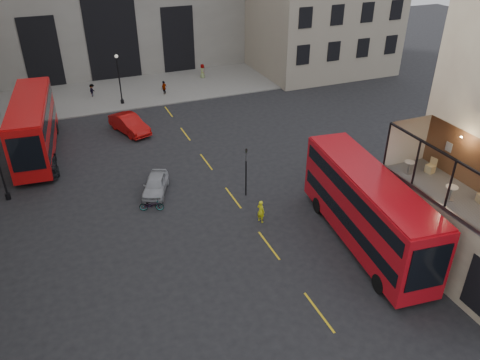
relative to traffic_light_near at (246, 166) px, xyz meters
name	(u,v)px	position (x,y,z in m)	size (l,w,h in m)	color
ground	(351,301)	(1.00, -12.00, -2.42)	(140.00, 140.00, 0.00)	black
host_frontage	(456,239)	(7.50, -12.00, -0.17)	(3.00, 11.00, 4.50)	#B9AD8B
cafe_floor	(466,204)	(7.50, -12.00, 2.12)	(3.00, 10.00, 0.10)	slate
pavement_far	(116,92)	(-5.00, 26.00, -2.36)	(40.00, 12.00, 0.12)	slate
traffic_light_near	(246,166)	(0.00, 0.00, 0.00)	(0.16, 0.20, 3.80)	black
traffic_light_far	(28,115)	(-14.00, 16.00, 0.00)	(0.16, 0.20, 3.80)	black
street_lamp_a	(0,170)	(-16.00, 6.00, -0.03)	(0.36, 0.36, 5.33)	black
street_lamp_b	(120,83)	(-5.00, 22.00, -0.03)	(0.36, 0.36, 5.33)	black
bus_near	(367,206)	(4.50, -7.87, 0.27)	(4.10, 12.24, 4.79)	#B00C15
bus_far	(33,124)	(-13.64, 12.90, 0.29)	(3.87, 12.31, 4.83)	#BB0D0E
car_a	(155,185)	(-5.95, 2.88, -1.77)	(1.56, 3.87, 1.32)	#9FA1A7
car_b	(129,124)	(-5.64, 14.39, -1.60)	(1.74, 4.99, 1.64)	#AC0C0A
car_c	(44,162)	(-13.35, 9.58, -1.70)	(2.04, 5.02, 1.46)	black
bicycle	(151,205)	(-6.79, 0.63, -1.98)	(0.59, 1.68, 0.88)	gray
cyclist	(261,211)	(-0.39, -3.44, -1.62)	(0.59, 0.39, 1.61)	yellow
pedestrian_a	(21,111)	(-14.96, 21.82, -1.65)	(0.76, 0.59, 1.55)	gray
pedestrian_b	(92,91)	(-7.63, 25.37, -1.66)	(0.99, 0.57, 1.53)	gray
pedestrian_c	(164,88)	(-0.10, 23.13, -1.62)	(0.95, 0.39, 1.61)	gray
pedestrian_d	(202,71)	(5.77, 27.22, -1.55)	(0.86, 0.56, 1.76)	gray
pedestrian_e	(16,163)	(-15.36, 9.96, -1.54)	(0.65, 0.42, 1.77)	gray
cafe_table_mid	(451,191)	(6.95, -11.36, 2.71)	(0.64, 0.64, 0.80)	white
cafe_table_far	(409,165)	(6.86, -8.16, 2.67)	(0.60, 0.60, 0.75)	silver
cafe_chair_d	(430,168)	(8.10, -8.60, 2.45)	(0.53, 0.53, 0.91)	tan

